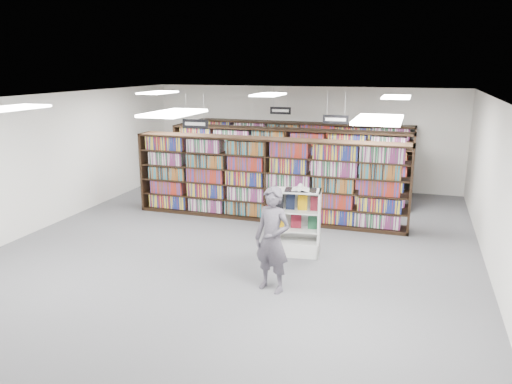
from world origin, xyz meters
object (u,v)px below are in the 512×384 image
(bookshelf_row_near, at_px, (268,179))
(shopper, at_px, (272,240))
(open_book, at_px, (300,189))
(endcap_display, at_px, (296,232))

(bookshelf_row_near, distance_m, shopper, 4.16)
(bookshelf_row_near, height_order, open_book, bookshelf_row_near)
(endcap_display, height_order, open_book, open_book)
(open_book, height_order, shopper, shopper)
(open_book, distance_m, shopper, 1.85)
(endcap_display, xyz_separation_m, open_book, (0.09, -0.05, 0.95))
(bookshelf_row_near, xyz_separation_m, open_book, (1.34, -2.18, 0.37))
(shopper, bearing_deg, endcap_display, 108.22)
(bookshelf_row_near, bearing_deg, open_book, -58.50)
(bookshelf_row_near, distance_m, endcap_display, 2.54)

